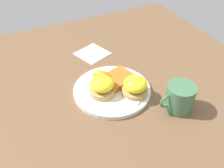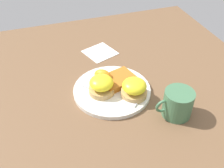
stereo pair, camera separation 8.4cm
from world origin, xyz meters
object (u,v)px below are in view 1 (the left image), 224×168
sandwich_benedict_right (135,86)px  orange_wedge (101,76)px  fork (112,95)px  cup (180,98)px  hashbrown_patty (116,80)px  sandwich_benedict_left (102,86)px

sandwich_benedict_right → orange_wedge: (0.07, -0.10, -0.01)m
sandwich_benedict_right → fork: (0.07, -0.02, -0.03)m
fork → sandwich_benedict_right: bearing=163.2°
orange_wedge → cup: 0.26m
sandwich_benedict_right → fork: 0.08m
sandwich_benedict_right → cup: size_ratio=0.72×
fork → orange_wedge: bearing=-90.2°
hashbrown_patty → fork: size_ratio=0.70×
sandwich_benedict_right → hashbrown_patty: (0.03, -0.08, -0.02)m
sandwich_benedict_right → hashbrown_patty: bearing=-69.8°
sandwich_benedict_right → orange_wedge: bearing=-54.8°
fork → cup: bearing=143.4°
hashbrown_patty → orange_wedge: (0.04, -0.02, 0.01)m
cup → sandwich_benedict_left: bearing=-38.5°
sandwich_benedict_left → sandwich_benedict_right: same height
sandwich_benedict_right → hashbrown_patty: 0.08m
orange_wedge → cup: (-0.17, 0.20, 0.01)m
orange_wedge → fork: size_ratio=0.36×
hashbrown_patty → fork: 0.07m
fork → cup: 0.21m
sandwich_benedict_left → sandwich_benedict_right: bearing=153.2°
sandwich_benedict_left → orange_wedge: bearing=-110.7°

